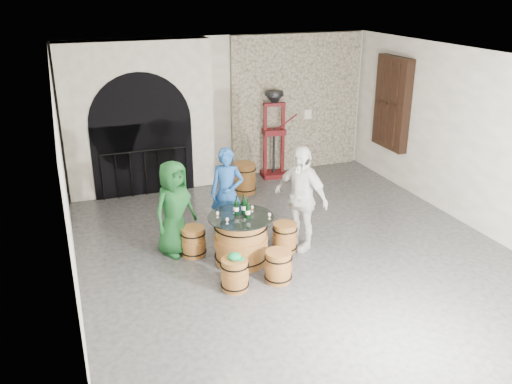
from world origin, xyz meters
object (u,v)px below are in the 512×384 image
object	(u,v)px
person_blue	(227,193)
barrel_stool_left	(193,242)
barrel_stool_far	(230,227)
wine_bottle_right	(244,206)
barrel_stool_near_right	(278,266)
barrel_table	(241,240)
barrel_stool_right	(285,237)
person_white	(301,198)
wine_bottle_center	(248,210)
side_barrel	(245,178)
person_green	(174,208)
corking_press	(274,128)
barrel_stool_near_left	(235,274)
wine_bottle_left	(237,207)

from	to	relation	value
person_blue	barrel_stool_left	bearing A→B (deg)	-118.66
barrel_stool_far	wine_bottle_right	distance (m)	1.01
barrel_stool_left	barrel_stool_near_right	bearing A→B (deg)	-51.67
barrel_stool_far	person_blue	world-z (taller)	person_blue
barrel_table	barrel_stool_left	bearing A→B (deg)	142.81
barrel_stool_left	barrel_stool_right	distance (m)	1.54
person_blue	wine_bottle_right	bearing A→B (deg)	-64.24
person_white	wine_bottle_center	world-z (taller)	person_white
barrel_stool_right	wine_bottle_center	xyz separation A→B (m)	(-0.74, -0.22, 0.69)
wine_bottle_center	side_barrel	xyz separation A→B (m)	(0.99, 3.01, -0.61)
person_green	person_blue	bearing A→B (deg)	-10.55
barrel_stool_far	corking_press	distance (m)	3.57
person_white	wine_bottle_right	size ratio (longest dim) A/B	5.57
wine_bottle_center	corking_press	bearing A→B (deg)	62.40
barrel_stool_near_left	person_white	size ratio (longest dim) A/B	0.28
barrel_stool_far	wine_bottle_right	bearing A→B (deg)	-89.70
barrel_stool_near_right	corking_press	xyz separation A→B (m)	(1.72, 4.43, 0.92)
barrel_stool_near_left	person_green	xyz separation A→B (m)	(-0.56, 1.45, 0.56)
wine_bottle_right	wine_bottle_center	bearing A→B (deg)	-88.82
barrel_stool_near_right	wine_bottle_right	world-z (taller)	wine_bottle_right
barrel_stool_near_left	wine_bottle_right	xyz separation A→B (m)	(0.44, 0.85, 0.69)
barrel_stool_left	barrel_stool_far	distance (m)	0.81
barrel_table	barrel_stool_left	world-z (taller)	barrel_table
barrel_stool_near_right	person_blue	xyz separation A→B (m)	(-0.24, 1.80, 0.57)
wine_bottle_right	person_green	bearing A→B (deg)	148.94
barrel_stool_near_left	wine_bottle_center	world-z (taller)	wine_bottle_center
side_barrel	corking_press	xyz separation A→B (m)	(0.97, 0.75, 0.84)
barrel_stool_right	person_green	world-z (taller)	person_green
barrel_table	barrel_stool_right	size ratio (longest dim) A/B	2.11
person_green	barrel_stool_far	bearing A→B (deg)	-21.16
person_green	person_blue	world-z (taller)	person_blue
wine_bottle_left	person_blue	bearing A→B (deg)	81.80
barrel_table	barrel_stool_far	size ratio (longest dim) A/B	2.11
barrel_stool_right	person_white	world-z (taller)	person_white
person_blue	corking_press	world-z (taller)	corking_press
barrel_stool_right	barrel_stool_near_left	distance (m)	1.47
person_green	wine_bottle_center	bearing A→B (deg)	-67.22
barrel_stool_near_right	person_blue	bearing A→B (deg)	97.57
barrel_stool_near_left	person_green	distance (m)	1.65
barrel_table	barrel_stool_near_left	distance (m)	0.85
barrel_stool_right	person_blue	bearing A→B (deg)	128.67
barrel_stool_near_right	barrel_stool_near_left	size ratio (longest dim) A/B	1.00
person_green	wine_bottle_right	size ratio (longest dim) A/B	4.99
wine_bottle_left	wine_bottle_center	distance (m)	0.22
barrel_stool_far	person_white	size ratio (longest dim) A/B	0.28
barrel_stool_far	person_blue	xyz separation A→B (m)	(0.02, 0.20, 0.57)
wine_bottle_left	corking_press	world-z (taller)	corking_press
person_white	wine_bottle_right	world-z (taller)	person_white
wine_bottle_right	corking_press	distance (m)	4.09
barrel_stool_near_right	wine_bottle_center	bearing A→B (deg)	110.53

